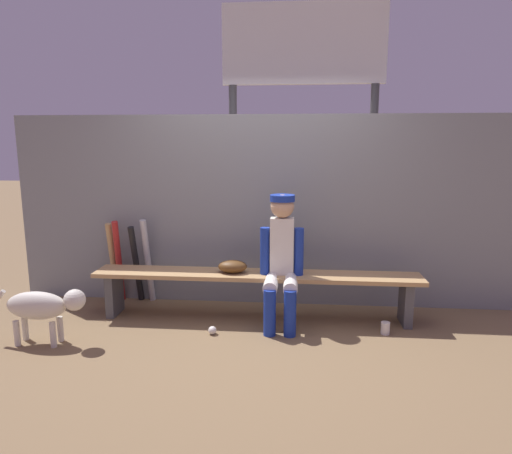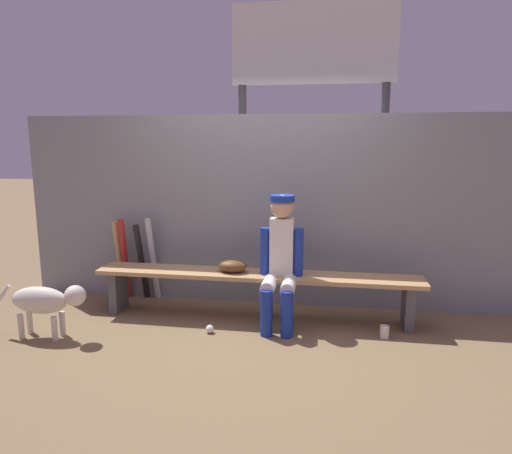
{
  "view_description": "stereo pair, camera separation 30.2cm",
  "coord_description": "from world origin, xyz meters",
  "px_view_note": "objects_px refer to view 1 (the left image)",
  "views": [
    {
      "loc": [
        0.39,
        -4.24,
        1.71
      ],
      "look_at": [
        0.0,
        0.0,
        0.91
      ],
      "focal_mm": 32.3,
      "sensor_mm": 36.0,
      "label": 1
    },
    {
      "loc": [
        0.69,
        -4.2,
        1.71
      ],
      "look_at": [
        0.0,
        0.0,
        0.91
      ],
      "focal_mm": 32.3,
      "sensor_mm": 36.0,
      "label": 2
    }
  ],
  "objects_px": {
    "bat_aluminum_red": "(119,262)",
    "cup_on_ground": "(385,328)",
    "bat_aluminum_black": "(136,264)",
    "scoreboard": "(308,74)",
    "baseball": "(212,330)",
    "baseball_glove": "(233,266)",
    "bat_wood_tan": "(113,262)",
    "dugout_bench": "(256,282)",
    "bat_aluminum_silver": "(148,261)",
    "dog": "(43,306)",
    "player_seated": "(281,256)",
    "cup_on_bench": "(272,266)"
  },
  "relations": [
    {
      "from": "bat_aluminum_black",
      "to": "bat_aluminum_silver",
      "type": "bearing_deg",
      "value": 7.25
    },
    {
      "from": "dugout_bench",
      "to": "bat_wood_tan",
      "type": "height_order",
      "value": "bat_wood_tan"
    },
    {
      "from": "baseball",
      "to": "scoreboard",
      "type": "relative_size",
      "value": 0.02
    },
    {
      "from": "cup_on_bench",
      "to": "scoreboard",
      "type": "relative_size",
      "value": 0.03
    },
    {
      "from": "bat_wood_tan",
      "to": "baseball",
      "type": "height_order",
      "value": "bat_wood_tan"
    },
    {
      "from": "baseball_glove",
      "to": "scoreboard",
      "type": "bearing_deg",
      "value": 66.48
    },
    {
      "from": "player_seated",
      "to": "bat_aluminum_silver",
      "type": "relative_size",
      "value": 1.34
    },
    {
      "from": "baseball",
      "to": "baseball_glove",
      "type": "bearing_deg",
      "value": 72.4
    },
    {
      "from": "baseball",
      "to": "bat_aluminum_red",
      "type": "bearing_deg",
      "value": 146.83
    },
    {
      "from": "cup_on_bench",
      "to": "dog",
      "type": "distance_m",
      "value": 2.06
    },
    {
      "from": "bat_aluminum_red",
      "to": "baseball",
      "type": "xyz_separation_m",
      "value": [
        1.14,
        -0.74,
        -0.41
      ]
    },
    {
      "from": "dugout_bench",
      "to": "player_seated",
      "type": "bearing_deg",
      "value": -23.7
    },
    {
      "from": "bat_aluminum_black",
      "to": "bat_aluminum_red",
      "type": "xyz_separation_m",
      "value": [
        -0.19,
        -0.01,
        0.03
      ]
    },
    {
      "from": "player_seated",
      "to": "dog",
      "type": "bearing_deg",
      "value": -162.69
    },
    {
      "from": "player_seated",
      "to": "baseball_glove",
      "type": "relative_size",
      "value": 4.36
    },
    {
      "from": "cup_on_bench",
      "to": "bat_aluminum_black",
      "type": "bearing_deg",
      "value": 168.92
    },
    {
      "from": "dugout_bench",
      "to": "bat_aluminum_silver",
      "type": "relative_size",
      "value": 3.43
    },
    {
      "from": "baseball_glove",
      "to": "scoreboard",
      "type": "xyz_separation_m",
      "value": [
        0.71,
        1.64,
        1.99
      ]
    },
    {
      "from": "bat_aluminum_silver",
      "to": "scoreboard",
      "type": "distance_m",
      "value": 2.94
    },
    {
      "from": "bat_aluminum_black",
      "to": "scoreboard",
      "type": "xyz_separation_m",
      "value": [
        1.79,
        1.29,
        2.09
      ]
    },
    {
      "from": "baseball_glove",
      "to": "cup_on_ground",
      "type": "xyz_separation_m",
      "value": [
        1.42,
        -0.26,
        -0.47
      ]
    },
    {
      "from": "bat_aluminum_black",
      "to": "scoreboard",
      "type": "bearing_deg",
      "value": 35.82
    },
    {
      "from": "player_seated",
      "to": "cup_on_bench",
      "type": "height_order",
      "value": "player_seated"
    },
    {
      "from": "cup_on_ground",
      "to": "scoreboard",
      "type": "bearing_deg",
      "value": 110.34
    },
    {
      "from": "dugout_bench",
      "to": "cup_on_ground",
      "type": "xyz_separation_m",
      "value": [
        1.19,
        -0.26,
        -0.32
      ]
    },
    {
      "from": "bat_aluminum_red",
      "to": "cup_on_ground",
      "type": "distance_m",
      "value": 2.78
    },
    {
      "from": "dugout_bench",
      "to": "baseball",
      "type": "height_order",
      "value": "dugout_bench"
    },
    {
      "from": "bat_aluminum_black",
      "to": "baseball_glove",
      "type": "bearing_deg",
      "value": -17.6
    },
    {
      "from": "player_seated",
      "to": "dog",
      "type": "relative_size",
      "value": 1.45
    },
    {
      "from": "bat_aluminum_black",
      "to": "cup_on_ground",
      "type": "xyz_separation_m",
      "value": [
        2.5,
        -0.6,
        -0.37
      ]
    },
    {
      "from": "player_seated",
      "to": "bat_aluminum_black",
      "type": "height_order",
      "value": "player_seated"
    },
    {
      "from": "bat_aluminum_red",
      "to": "cup_on_ground",
      "type": "relative_size",
      "value": 8.22
    },
    {
      "from": "bat_aluminum_red",
      "to": "baseball_glove",
      "type": "bearing_deg",
      "value": -14.76
    },
    {
      "from": "player_seated",
      "to": "bat_aluminum_silver",
      "type": "xyz_separation_m",
      "value": [
        -1.43,
        0.47,
        -0.21
      ]
    },
    {
      "from": "baseball",
      "to": "dog",
      "type": "distance_m",
      "value": 1.45
    },
    {
      "from": "baseball_glove",
      "to": "bat_wood_tan",
      "type": "distance_m",
      "value": 1.39
    },
    {
      "from": "bat_wood_tan",
      "to": "player_seated",
      "type": "bearing_deg",
      "value": -14.65
    },
    {
      "from": "player_seated",
      "to": "cup_on_ground",
      "type": "bearing_deg",
      "value": -9.19
    },
    {
      "from": "bat_aluminum_red",
      "to": "bat_wood_tan",
      "type": "relative_size",
      "value": 1.04
    },
    {
      "from": "bat_aluminum_red",
      "to": "cup_on_ground",
      "type": "bearing_deg",
      "value": -12.49
    },
    {
      "from": "player_seated",
      "to": "bat_wood_tan",
      "type": "relative_size",
      "value": 1.4
    },
    {
      "from": "cup_on_ground",
      "to": "bat_aluminum_red",
      "type": "bearing_deg",
      "value": 167.51
    },
    {
      "from": "baseball",
      "to": "dog",
      "type": "xyz_separation_m",
      "value": [
        -1.39,
        -0.32,
        0.3
      ]
    },
    {
      "from": "baseball_glove",
      "to": "dog",
      "type": "height_order",
      "value": "baseball_glove"
    },
    {
      "from": "bat_aluminum_red",
      "to": "cup_on_bench",
      "type": "bearing_deg",
      "value": -9.54
    },
    {
      "from": "cup_on_bench",
      "to": "bat_aluminum_red",
      "type": "bearing_deg",
      "value": 170.46
    },
    {
      "from": "cup_on_ground",
      "to": "scoreboard",
      "type": "relative_size",
      "value": 0.03
    },
    {
      "from": "bat_aluminum_black",
      "to": "bat_wood_tan",
      "type": "xyz_separation_m",
      "value": [
        -0.26,
        0.02,
        0.01
      ]
    },
    {
      "from": "cup_on_ground",
      "to": "cup_on_bench",
      "type": "height_order",
      "value": "cup_on_bench"
    },
    {
      "from": "player_seated",
      "to": "bat_aluminum_silver",
      "type": "bearing_deg",
      "value": 161.94
    }
  ]
}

